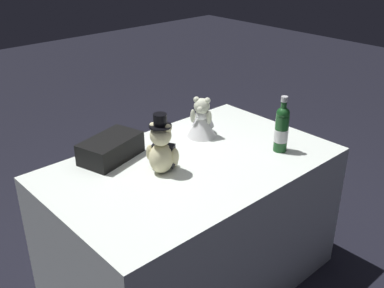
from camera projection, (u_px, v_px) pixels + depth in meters
ground_plane at (192, 277)px, 2.57m from camera, size 12.00×12.00×0.00m
reception_table at (192, 223)px, 2.40m from camera, size 1.44×0.90×0.74m
teddy_bear_groom at (162, 149)px, 2.11m from camera, size 0.16×0.15×0.30m
teddy_bear_bride at (202, 119)px, 2.49m from camera, size 0.21×0.20×0.23m
champagne_bottle at (282, 128)px, 2.31m from camera, size 0.07×0.07×0.30m
signing_pen at (168, 152)px, 2.33m from camera, size 0.15×0.05×0.01m
gift_case_black at (111, 148)px, 2.26m from camera, size 0.35×0.26×0.11m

